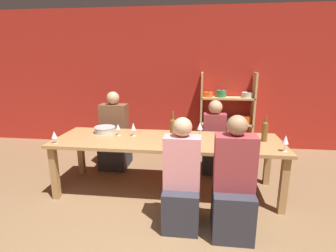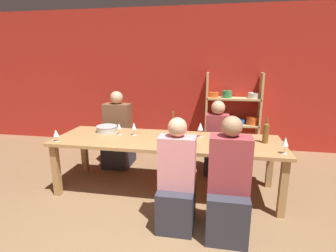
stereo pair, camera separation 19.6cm
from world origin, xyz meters
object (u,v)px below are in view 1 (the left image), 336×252
Objects in this scene: wine_bottle_dark at (265,131)px; wine_glass_white_b at (286,140)px; shelf_unit at (227,118)px; person_near_a at (233,192)px; person_near_b at (182,187)px; wine_glass_white_a at (54,135)px; wine_bottle_green at (173,127)px; wine_glass_white_c at (233,133)px; dining_table at (167,144)px; person_far_b at (115,140)px; wine_bottle_amber at (230,135)px; mixing_bowl at (105,129)px; wine_glass_red_a at (118,127)px; wine_glass_empty_b at (200,126)px; person_far_a at (214,145)px; wine_glass_empty_a at (133,127)px.

wine_glass_white_b is at bearing -68.78° from wine_bottle_dark.
shelf_unit is 2.20m from wine_glass_white_b.
person_near_a reaches higher than person_near_b.
wine_bottle_green is at bearing 17.34° from wine_glass_white_a.
dining_table is at bearing -176.20° from wine_glass_white_c.
shelf_unit is 2.18m from person_far_b.
shelf_unit is at bearing -149.80° from person_far_b.
wine_glass_white_c is 0.13× the size of person_near_b.
wine_bottle_green is 1.06× the size of wine_bottle_dark.
wine_bottle_dark is at bearing 26.02° from wine_bottle_amber.
wine_glass_white_a is at bearing -169.79° from wine_glass_white_c.
dining_table is 9.80× the size of mixing_bowl.
shelf_unit is 1.27× the size of person_near_b.
mixing_bowl is 2.32m from wine_glass_white_b.
person_near_a is at bearing -118.45° from wine_bottle_dark.
mixing_bowl is at bearing 140.76° from person_near_b.
mixing_bowl is at bearing 153.54° from wine_glass_red_a.
person_near_b reaches higher than wine_bottle_amber.
wine_glass_white_a is (-2.56, -0.40, -0.03)m from wine_bottle_dark.
wine_bottle_dark is 1.77× the size of wine_glass_white_b.
wine_bottle_amber is at bearing -9.86° from wine_glass_red_a.
person_far_b is at bearing 157.61° from wine_glass_empty_b.
wine_glass_red_a reaches higher than wine_glass_white_a.
wine_bottle_amber is at bearing 98.52° from person_far_a.
person_far_b is at bearing 129.00° from person_near_b.
wine_glass_white_c is at bearing 105.00° from person_far_a.
wine_glass_empty_b is at bearing 79.34° from person_near_b.
person_far_b is at bearing 141.68° from dining_table.
wine_glass_white_c is 0.85× the size of wine_glass_empty_a.
person_far_a is at bearing 68.37° from wine_glass_empty_b.
shelf_unit is at bearing 63.61° from wine_bottle_green.
person_near_b reaches higher than wine_glass_red_a.
person_near_b is at bearing -100.66° from wine_glass_empty_b.
wine_glass_empty_b reaches higher than wine_glass_white_c.
person_near_b is at bearing -41.88° from wine_glass_red_a.
wine_bottle_amber is 0.49m from wine_glass_empty_b.
shelf_unit reaches higher than wine_glass_empty_a.
wine_bottle_dark is at bearing -1.92° from wine_bottle_green.
person_far_a is at bearing 124.43° from wine_glass_white_b.
mixing_bowl is 0.25× the size of person_near_b.
wine_bottle_amber is 0.27× the size of person_near_b.
wine_glass_empty_b is at bearing 16.59° from wine_glass_white_a.
wine_bottle_dark reaches higher than wine_bottle_amber.
wine_glass_red_a is at bearing 178.23° from wine_glass_white_c.
dining_table is at bearing -12.20° from wine_glass_empty_a.
person_far_a is (-0.14, 0.90, -0.43)m from wine_bottle_amber.
wine_glass_red_a reaches higher than wine_glass_white_c.
wine_bottle_green reaches higher than wine_bottle_dark.
wine_glass_empty_a is 1.35m from person_far_a.
wine_glass_white_a is at bearing -175.03° from wine_bottle_amber.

